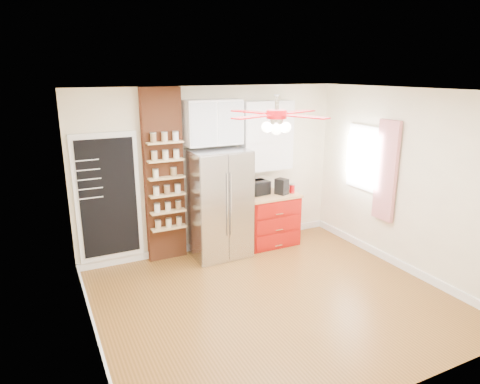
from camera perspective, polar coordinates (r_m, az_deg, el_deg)
name	(u,v)px	position (r m, az deg, el deg)	size (l,w,h in m)	color
floor	(272,299)	(5.87, 4.33, -14.02)	(4.50, 4.50, 0.00)	brown
ceiling	(277,91)	(5.10, 4.97, 13.31)	(4.50, 4.50, 0.00)	white
wall_back	(213,170)	(7.06, -3.68, 2.97)	(4.50, 0.02, 2.70)	#FDF5CB
wall_front	(396,265)	(3.87, 20.11, -9.13)	(4.50, 0.02, 2.70)	#FDF5CB
wall_left	(84,231)	(4.65, -20.03, -4.88)	(0.02, 4.00, 2.70)	#FDF5CB
wall_right	(407,182)	(6.73, 21.34, 1.25)	(0.02, 4.00, 2.70)	#FDF5CB
chalkboard	(108,198)	(6.65, -17.16, -0.77)	(0.95, 0.05, 1.95)	white
brick_pillar	(164,176)	(6.72, -10.13, 2.08)	(0.60, 0.16, 2.70)	brown
fridge	(219,204)	(6.84, -2.80, -1.58)	(0.90, 0.70, 1.75)	#B6B7BB
upper_glass_cabinet	(213,122)	(6.75, -3.62, 9.26)	(0.90, 0.35, 0.70)	white
red_cabinet	(270,219)	(7.43, 3.97, -3.59)	(0.94, 0.64, 0.90)	#A2100A
upper_shelf_unit	(266,136)	(7.23, 3.51, 7.51)	(0.90, 0.30, 1.15)	white
window	(364,158)	(7.29, 16.24, 4.38)	(0.04, 0.75, 1.05)	white
curtain	(386,171)	(6.89, 18.91, 2.66)	(0.06, 0.40, 1.55)	red
ceiling_fan	(277,115)	(5.12, 4.90, 10.23)	(1.40, 1.40, 0.44)	silver
toaster_oven	(256,188)	(7.22, 2.16, 0.55)	(0.42, 0.29, 0.23)	black
coffee_maker	(282,187)	(7.27, 5.57, 0.73)	(0.16, 0.20, 0.27)	black
canister_left	(292,189)	(7.37, 6.97, 0.42)	(0.09, 0.09, 0.15)	#A8090C
canister_right	(286,188)	(7.41, 6.20, 0.53)	(0.11, 0.11, 0.15)	red
pantry_jar_oats	(156,174)	(6.54, -11.19, 2.40)	(0.09, 0.09, 0.12)	#EDEBB5
pantry_jar_beans	(174,172)	(6.63, -8.85, 2.69)	(0.10, 0.10, 0.12)	olive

